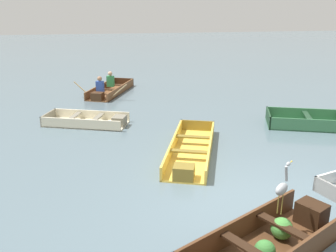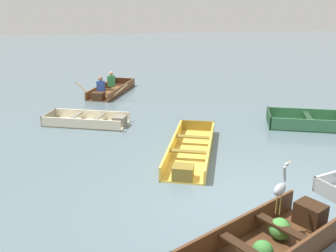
{
  "view_description": "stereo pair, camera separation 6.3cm",
  "coord_description": "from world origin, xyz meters",
  "px_view_note": "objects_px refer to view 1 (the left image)",
  "views": [
    {
      "loc": [
        -2.62,
        -5.72,
        3.62
      ],
      "look_at": [
        -0.99,
        3.93,
        0.35
      ],
      "focal_mm": 40.0,
      "sensor_mm": 36.0,
      "label": 1
    },
    {
      "loc": [
        -2.56,
        -5.73,
        3.62
      ],
      "look_at": [
        -0.99,
        3.93,
        0.35
      ],
      "focal_mm": 40.0,
      "sensor_mm": 36.0,
      "label": 2
    }
  ],
  "objects_px": {
    "skiff_green_near_moored": "(330,123)",
    "skiff_yellow_outer_moored": "(191,151)",
    "skiff_cream_mid_moored": "(90,121)",
    "heron_on_dinghy": "(282,187)",
    "dinghy_dark_varnish_foreground": "(272,242)",
    "rowboat_wooden_brown_with_crew": "(109,90)"
  },
  "relations": [
    {
      "from": "skiff_yellow_outer_moored",
      "to": "rowboat_wooden_brown_with_crew",
      "type": "relative_size",
      "value": 1.09
    },
    {
      "from": "heron_on_dinghy",
      "to": "dinghy_dark_varnish_foreground",
      "type": "bearing_deg",
      "value": -126.61
    },
    {
      "from": "skiff_green_near_moored",
      "to": "rowboat_wooden_brown_with_crew",
      "type": "xyz_separation_m",
      "value": [
        -6.53,
        5.42,
        0.05
      ]
    },
    {
      "from": "dinghy_dark_varnish_foreground",
      "to": "skiff_green_near_moored",
      "type": "relative_size",
      "value": 0.82
    },
    {
      "from": "skiff_green_near_moored",
      "to": "skiff_cream_mid_moored",
      "type": "distance_m",
      "value": 7.34
    },
    {
      "from": "skiff_green_near_moored",
      "to": "rowboat_wooden_brown_with_crew",
      "type": "height_order",
      "value": "rowboat_wooden_brown_with_crew"
    },
    {
      "from": "skiff_green_near_moored",
      "to": "skiff_yellow_outer_moored",
      "type": "height_order",
      "value": "skiff_green_near_moored"
    },
    {
      "from": "dinghy_dark_varnish_foreground",
      "to": "skiff_green_near_moored",
      "type": "bearing_deg",
      "value": 51.09
    },
    {
      "from": "dinghy_dark_varnish_foreground",
      "to": "rowboat_wooden_brown_with_crew",
      "type": "height_order",
      "value": "rowboat_wooden_brown_with_crew"
    },
    {
      "from": "skiff_green_near_moored",
      "to": "skiff_cream_mid_moored",
      "type": "bearing_deg",
      "value": 168.83
    },
    {
      "from": "skiff_cream_mid_moored",
      "to": "rowboat_wooden_brown_with_crew",
      "type": "xyz_separation_m",
      "value": [
        0.67,
        4.0,
        0.07
      ]
    },
    {
      "from": "skiff_green_near_moored",
      "to": "rowboat_wooden_brown_with_crew",
      "type": "relative_size",
      "value": 1.12
    },
    {
      "from": "dinghy_dark_varnish_foreground",
      "to": "skiff_yellow_outer_moored",
      "type": "xyz_separation_m",
      "value": [
        -0.39,
        3.85,
        -0.05
      ]
    },
    {
      "from": "skiff_green_near_moored",
      "to": "dinghy_dark_varnish_foreground",
      "type": "bearing_deg",
      "value": -128.91
    },
    {
      "from": "skiff_green_near_moored",
      "to": "heron_on_dinghy",
      "type": "bearing_deg",
      "value": -129.07
    },
    {
      "from": "dinghy_dark_varnish_foreground",
      "to": "rowboat_wooden_brown_with_crew",
      "type": "relative_size",
      "value": 0.92
    },
    {
      "from": "dinghy_dark_varnish_foreground",
      "to": "skiff_green_near_moored",
      "type": "height_order",
      "value": "dinghy_dark_varnish_foreground"
    },
    {
      "from": "rowboat_wooden_brown_with_crew",
      "to": "heron_on_dinghy",
      "type": "bearing_deg",
      "value": -76.49
    },
    {
      "from": "dinghy_dark_varnish_foreground",
      "to": "skiff_cream_mid_moored",
      "type": "bearing_deg",
      "value": 113.42
    },
    {
      "from": "skiff_yellow_outer_moored",
      "to": "heron_on_dinghy",
      "type": "distance_m",
      "value": 3.65
    },
    {
      "from": "skiff_cream_mid_moored",
      "to": "heron_on_dinghy",
      "type": "relative_size",
      "value": 3.21
    },
    {
      "from": "skiff_cream_mid_moored",
      "to": "heron_on_dinghy",
      "type": "xyz_separation_m",
      "value": [
        3.17,
        -6.39,
        0.77
      ]
    }
  ]
}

